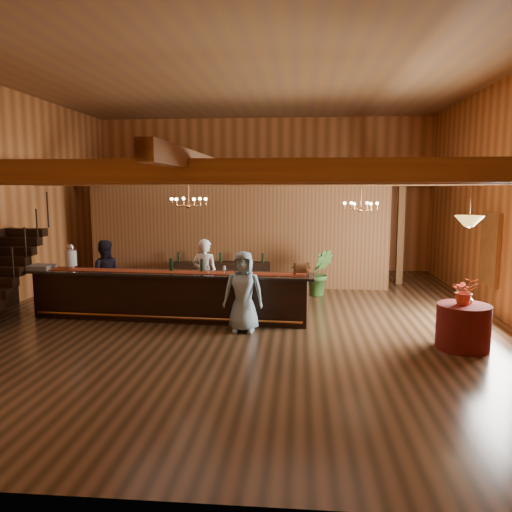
# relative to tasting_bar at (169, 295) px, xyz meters

# --- Properties ---
(floor) EXTENTS (14.00, 14.00, 0.00)m
(floor) POSITION_rel_tasting_bar_xyz_m (1.58, 0.39, -0.56)
(floor) COLOR brown
(floor) RESTS_ON ground
(ceiling) EXTENTS (14.00, 14.00, 0.00)m
(ceiling) POSITION_rel_tasting_bar_xyz_m (1.58, 0.39, 4.94)
(ceiling) COLOR brown
(ceiling) RESTS_ON wall_back
(wall_back) EXTENTS (12.00, 0.10, 5.50)m
(wall_back) POSITION_rel_tasting_bar_xyz_m (1.58, 7.39, 2.19)
(wall_back) COLOR #C27339
(wall_back) RESTS_ON floor
(wall_front) EXTENTS (12.00, 0.10, 5.50)m
(wall_front) POSITION_rel_tasting_bar_xyz_m (1.58, -6.61, 2.19)
(wall_front) COLOR #C27339
(wall_front) RESTS_ON floor
(beam_grid) EXTENTS (11.90, 13.90, 0.39)m
(beam_grid) POSITION_rel_tasting_bar_xyz_m (1.58, 0.90, 2.68)
(beam_grid) COLOR #965F2B
(beam_grid) RESTS_ON wall_left
(support_posts) EXTENTS (9.20, 10.20, 3.20)m
(support_posts) POSITION_rel_tasting_bar_xyz_m (1.58, -0.11, 1.04)
(support_posts) COLOR #965F2B
(support_posts) RESTS_ON floor
(partition_wall) EXTENTS (9.00, 0.18, 3.10)m
(partition_wall) POSITION_rel_tasting_bar_xyz_m (1.08, 3.89, 0.99)
(partition_wall) COLOR brown
(partition_wall) RESTS_ON floor
(window_right_back) EXTENTS (0.12, 1.05, 1.75)m
(window_right_back) POSITION_rel_tasting_bar_xyz_m (7.53, 1.39, 0.99)
(window_right_back) COLOR white
(window_right_back) RESTS_ON wall_right
(backroom_boxes) EXTENTS (4.10, 0.60, 1.10)m
(backroom_boxes) POSITION_rel_tasting_bar_xyz_m (1.29, 5.89, -0.03)
(backroom_boxes) COLOR black
(backroom_boxes) RESTS_ON floor
(tasting_bar) EXTENTS (6.66, 1.24, 1.12)m
(tasting_bar) POSITION_rel_tasting_bar_xyz_m (0.00, 0.00, 0.00)
(tasting_bar) COLOR black
(tasting_bar) RESTS_ON floor
(beverage_dispenser) EXTENTS (0.26, 0.26, 0.60)m
(beverage_dispenser) POSITION_rel_tasting_bar_xyz_m (-2.39, 0.20, 0.83)
(beverage_dispenser) COLOR silver
(beverage_dispenser) RESTS_ON tasting_bar
(glass_rack_tray) EXTENTS (0.50, 0.50, 0.10)m
(glass_rack_tray) POSITION_rel_tasting_bar_xyz_m (-3.09, 0.14, 0.59)
(glass_rack_tray) COLOR gray
(glass_rack_tray) RESTS_ON tasting_bar
(raffle_drum) EXTENTS (0.34, 0.24, 0.30)m
(raffle_drum) POSITION_rel_tasting_bar_xyz_m (3.00, -0.23, 0.72)
(raffle_drum) COLOR brown
(raffle_drum) RESTS_ON tasting_bar
(bar_bottle_0) EXTENTS (0.07, 0.07, 0.30)m
(bar_bottle_0) POSITION_rel_tasting_bar_xyz_m (0.03, 0.13, 0.69)
(bar_bottle_0) COLOR black
(bar_bottle_0) RESTS_ON tasting_bar
(bar_bottle_1) EXTENTS (0.07, 0.07, 0.30)m
(bar_bottle_1) POSITION_rel_tasting_bar_xyz_m (0.75, 0.08, 0.69)
(bar_bottle_1) COLOR black
(bar_bottle_1) RESTS_ON tasting_bar
(backbar_shelf) EXTENTS (2.95, 0.94, 0.82)m
(backbar_shelf) POSITION_rel_tasting_bar_xyz_m (0.63, 3.51, -0.15)
(backbar_shelf) COLOR black
(backbar_shelf) RESTS_ON floor
(round_table) EXTENTS (0.98, 0.98, 0.85)m
(round_table) POSITION_rel_tasting_bar_xyz_m (6.03, -1.58, -0.14)
(round_table) COLOR maroon
(round_table) RESTS_ON floor
(chandelier_left) EXTENTS (0.80, 0.80, 0.65)m
(chandelier_left) POSITION_rel_tasting_bar_xyz_m (0.50, -0.06, 2.14)
(chandelier_left) COLOR #B8753B
(chandelier_left) RESTS_ON beam_grid
(chandelier_right) EXTENTS (0.80, 0.80, 0.77)m
(chandelier_right) POSITION_rel_tasting_bar_xyz_m (4.40, 1.15, 2.02)
(chandelier_right) COLOR #B8753B
(chandelier_right) RESTS_ON beam_grid
(pendant_lamp) EXTENTS (0.52, 0.52, 0.90)m
(pendant_lamp) POSITION_rel_tasting_bar_xyz_m (6.03, -1.58, 1.84)
(pendant_lamp) COLOR #B8753B
(pendant_lamp) RESTS_ON beam_grid
(bartender) EXTENTS (0.73, 0.56, 1.79)m
(bartender) POSITION_rel_tasting_bar_xyz_m (0.69, 0.75, 0.34)
(bartender) COLOR white
(bartender) RESTS_ON floor
(staff_second) EXTENTS (1.00, 0.88, 1.73)m
(staff_second) POSITION_rel_tasting_bar_xyz_m (-1.86, 0.84, 0.30)
(staff_second) COLOR black
(staff_second) RESTS_ON floor
(guest) EXTENTS (0.85, 0.58, 1.70)m
(guest) POSITION_rel_tasting_bar_xyz_m (1.80, -0.81, 0.29)
(guest) COLOR #88ADBF
(guest) RESTS_ON floor
(floor_plant) EXTENTS (0.78, 0.66, 1.31)m
(floor_plant) POSITION_rel_tasting_bar_xyz_m (3.53, 2.88, 0.09)
(floor_plant) COLOR #325D22
(floor_plant) RESTS_ON floor
(table_flowers) EXTENTS (0.51, 0.45, 0.52)m
(table_flowers) POSITION_rel_tasting_bar_xyz_m (6.03, -1.58, 0.55)
(table_flowers) COLOR #DB4D2A
(table_flowers) RESTS_ON round_table
(table_vase) EXTENTS (0.18, 0.18, 0.28)m
(table_vase) POSITION_rel_tasting_bar_xyz_m (6.12, -1.50, 0.42)
(table_vase) COLOR #B8753B
(table_vase) RESTS_ON round_table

